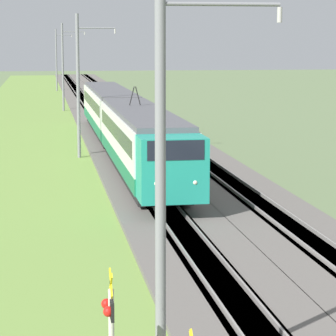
# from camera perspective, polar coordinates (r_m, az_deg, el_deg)

# --- Properties ---
(ballast_main) EXTENTS (240.00, 4.40, 0.30)m
(ballast_main) POSITION_cam_1_polar(r_m,az_deg,el_deg) (61.74, -4.09, 2.16)
(ballast_main) COLOR #605B56
(ballast_main) RESTS_ON ground
(ballast_adjacent) EXTENTS (240.00, 4.40, 0.30)m
(ballast_adjacent) POSITION_cam_1_polar(r_m,az_deg,el_deg) (62.27, -0.08, 2.24)
(ballast_adjacent) COLOR #605B56
(ballast_adjacent) RESTS_ON ground
(track_main) EXTENTS (240.00, 1.57, 0.45)m
(track_main) POSITION_cam_1_polar(r_m,az_deg,el_deg) (61.74, -4.09, 2.17)
(track_main) COLOR #4C4238
(track_main) RESTS_ON ground
(track_adjacent) EXTENTS (240.00, 1.57, 0.45)m
(track_adjacent) POSITION_cam_1_polar(r_m,az_deg,el_deg) (62.26, -0.08, 2.25)
(track_adjacent) COLOR #4C4238
(track_adjacent) RESTS_ON ground
(grass_verge) EXTENTS (240.00, 11.49, 0.12)m
(grass_verge) POSITION_cam_1_polar(r_m,az_deg,el_deg) (61.54, -9.89, 1.94)
(grass_verge) COLOR olive
(grass_verge) RESTS_ON ground
(passenger_train) EXTENTS (41.68, 2.92, 5.01)m
(passenger_train) POSITION_cam_1_polar(r_m,az_deg,el_deg) (52.57, -3.27, 3.37)
(passenger_train) COLOR teal
(passenger_train) RESTS_ON ground
(catenary_mast_near) EXTENTS (0.22, 2.56, 9.14)m
(catenary_mast_near) POSITION_cam_1_polar(r_m,az_deg,el_deg) (15.92, -0.35, -1.08)
(catenary_mast_near) COLOR slate
(catenary_mast_near) RESTS_ON ground
(catenary_mast_mid) EXTENTS (0.22, 2.56, 9.29)m
(catenary_mast_mid) POSITION_cam_1_polar(r_m,az_deg,el_deg) (51.28, -6.40, 5.93)
(catenary_mast_mid) COLOR slate
(catenary_mast_mid) RESTS_ON ground
(catenary_mast_far) EXTENTS (0.22, 2.56, 9.51)m
(catenary_mast_far) POSITION_cam_1_polar(r_m,az_deg,el_deg) (86.89, -7.52, 7.23)
(catenary_mast_far) COLOR slate
(catenary_mast_far) RESTS_ON ground
(catenary_mast_distant) EXTENTS (0.22, 2.56, 9.46)m
(catenary_mast_distant) POSITION_cam_1_polar(r_m,az_deg,el_deg) (122.53, -7.99, 7.71)
(catenary_mast_distant) COLOR slate
(catenary_mast_distant) RESTS_ON ground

